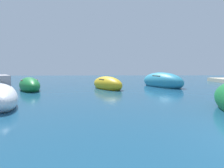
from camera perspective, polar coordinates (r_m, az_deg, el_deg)
moored_boat_1 at (r=19.66m, az=15.53°, el=0.76°), size 4.33×5.82×1.93m
moored_boat_3 at (r=17.14m, az=-1.52°, el=-0.08°), size 3.70×4.59×1.51m
moored_boat_4 at (r=17.89m, az=-24.64°, el=-0.39°), size 3.84×4.93×1.46m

